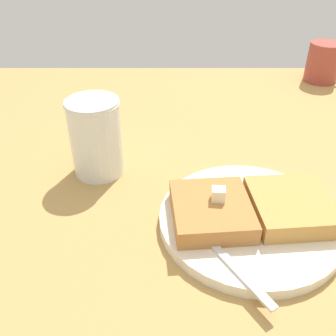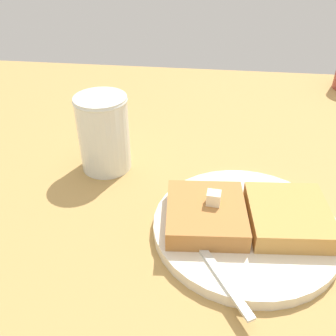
% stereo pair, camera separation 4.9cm
% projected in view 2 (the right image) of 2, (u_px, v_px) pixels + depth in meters
% --- Properties ---
extents(table_surface, '(1.26, 1.26, 0.02)m').
position_uv_depth(table_surface, '(162.00, 265.00, 0.43)').
color(table_surface, '#AE8649').
rests_on(table_surface, ground).
extents(plate, '(0.22, 0.22, 0.01)m').
position_uv_depth(plate, '(245.00, 226.00, 0.45)').
color(plate, silver).
rests_on(plate, table_surface).
extents(toast_slice_left, '(0.10, 0.11, 0.02)m').
position_uv_depth(toast_slice_left, '(206.00, 214.00, 0.44)').
color(toast_slice_left, '#AF733A').
rests_on(toast_slice_left, plate).
extents(toast_slice_middle, '(0.10, 0.11, 0.02)m').
position_uv_depth(toast_slice_middle, '(288.00, 216.00, 0.44)').
color(toast_slice_middle, '#C38C45').
rests_on(toast_slice_middle, plate).
extents(butter_pat_primary, '(0.02, 0.02, 0.02)m').
position_uv_depth(butter_pat_primary, '(214.00, 198.00, 0.44)').
color(butter_pat_primary, '#F7EDC9').
rests_on(butter_pat_primary, toast_slice_left).
extents(fork, '(0.09, 0.14, 0.00)m').
position_uv_depth(fork, '(204.00, 252.00, 0.41)').
color(fork, silver).
rests_on(fork, plate).
extents(syrup_jar, '(0.08, 0.08, 0.11)m').
position_uv_depth(syrup_jar, '(104.00, 136.00, 0.55)').
color(syrup_jar, '#361A0B').
rests_on(syrup_jar, table_surface).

